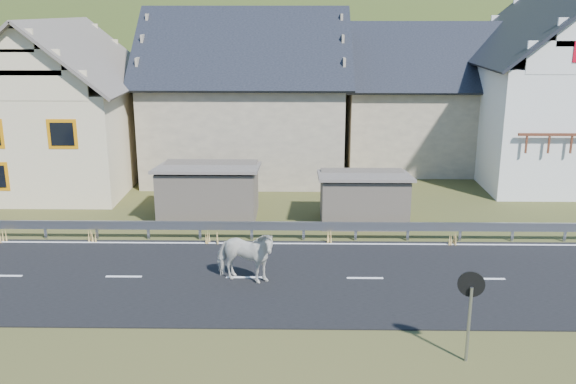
{
  "coord_description": "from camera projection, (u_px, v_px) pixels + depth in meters",
  "views": [
    {
      "loc": [
        1.76,
        -19.58,
        8.59
      ],
      "look_at": [
        1.42,
        2.11,
        2.38
      ],
      "focal_mm": 40.0,
      "sensor_mm": 36.0,
      "label": 1
    }
  ],
  "objects": [
    {
      "name": "shed_right",
      "position": [
        363.0,
        199.0,
        26.63
      ],
      "size": [
        3.8,
        2.9,
        2.2
      ],
      "primitive_type": "cube",
      "color": "#62574B",
      "rests_on": "ground"
    },
    {
      "name": "lane_markings",
      "position": [
        244.0,
        277.0,
        21.2
      ],
      "size": [
        60.0,
        6.6,
        0.01
      ],
      "primitive_type": "cube",
      "color": "silver",
      "rests_on": "road"
    },
    {
      "name": "ground",
      "position": [
        244.0,
        279.0,
        21.21
      ],
      "size": [
        160.0,
        160.0,
        0.0
      ],
      "primitive_type": "plane",
      "color": "#323C19",
      "rests_on": "ground"
    },
    {
      "name": "mountain",
      "position": [
        308.0,
        104.0,
        199.67
      ],
      "size": [
        440.0,
        280.0,
        260.0
      ],
      "primitive_type": "ellipsoid",
      "color": "#243D14",
      "rests_on": "ground"
    },
    {
      "name": "conifer_patch",
      "position": [
        10.0,
        23.0,
        126.13
      ],
      "size": [
        76.0,
        50.0,
        28.0
      ],
      "primitive_type": "ellipsoid",
      "color": "black",
      "rests_on": "ground"
    },
    {
      "name": "house_cream",
      "position": [
        60.0,
        98.0,
        31.7
      ],
      "size": [
        7.8,
        9.8,
        8.3
      ],
      "color": "beige",
      "rests_on": "ground"
    },
    {
      "name": "traffic_mirror",
      "position": [
        470.0,
        296.0,
        15.83
      ],
      "size": [
        0.66,
        0.24,
        2.41
      ],
      "rotation": [
        0.0,
        0.0,
        -0.23
      ],
      "color": "#93969B",
      "rests_on": "ground"
    },
    {
      "name": "road",
      "position": [
        244.0,
        278.0,
        21.2
      ],
      "size": [
        60.0,
        7.0,
        0.04
      ],
      "primitive_type": "cube",
      "color": "black",
      "rests_on": "ground"
    },
    {
      "name": "house_stone_a",
      "position": [
        247.0,
        86.0,
        34.37
      ],
      "size": [
        10.8,
        9.8,
        8.9
      ],
      "color": "tan",
      "rests_on": "ground"
    },
    {
      "name": "shed_left",
      "position": [
        209.0,
        192.0,
        27.19
      ],
      "size": [
        4.3,
        3.3,
        2.4
      ],
      "primitive_type": "cube",
      "color": "#62574B",
      "rests_on": "ground"
    },
    {
      "name": "house_white",
      "position": [
        554.0,
        80.0,
        33.05
      ],
      "size": [
        8.8,
        10.8,
        9.7
      ],
      "color": "silver",
      "rests_on": "ground"
    },
    {
      "name": "house_stone_b",
      "position": [
        426.0,
        89.0,
        36.25
      ],
      "size": [
        9.8,
        8.8,
        8.1
      ],
      "color": "tan",
      "rests_on": "ground"
    },
    {
      "name": "guardrail",
      "position": [
        252.0,
        226.0,
        24.59
      ],
      "size": [
        28.1,
        0.09,
        0.75
      ],
      "color": "#93969B",
      "rests_on": "ground"
    },
    {
      "name": "horse",
      "position": [
        245.0,
        256.0,
        20.63
      ],
      "size": [
        1.54,
        2.31,
        1.79
      ],
      "primitive_type": "imported",
      "rotation": [
        0.0,
        0.0,
        1.27
      ],
      "color": "beige",
      "rests_on": "road"
    }
  ]
}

